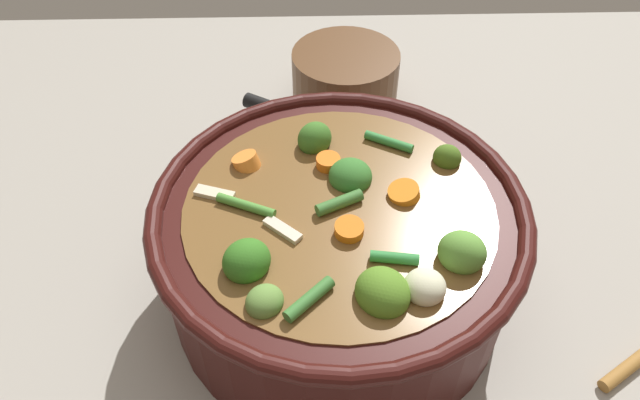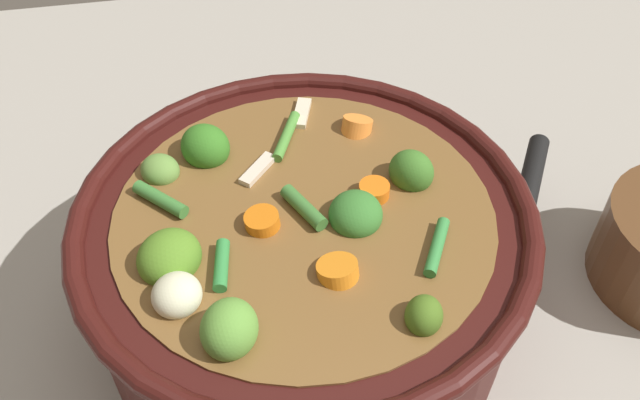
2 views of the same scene
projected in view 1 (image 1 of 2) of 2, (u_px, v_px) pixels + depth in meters
name	position (u px, v px, depth m)	size (l,w,h in m)	color
ground_plane	(337.00, 288.00, 0.60)	(1.10, 1.10, 0.00)	#9E998E
cooking_pot	(338.00, 247.00, 0.55)	(0.33, 0.33, 0.14)	#38110F
small_saucepan	(344.00, 79.00, 0.79)	(0.22, 0.20, 0.07)	brown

